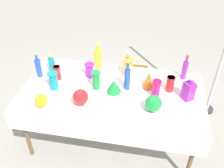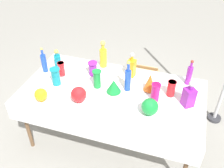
{
  "view_description": "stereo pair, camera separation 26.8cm",
  "coord_description": "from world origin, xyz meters",
  "px_view_note": "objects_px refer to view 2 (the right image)",
  "views": [
    {
      "loc": [
        0.39,
        -2.09,
        2.49
      ],
      "look_at": [
        0.0,
        0.0,
        0.86
      ],
      "focal_mm": 40.0,
      "sensor_mm": 36.0,
      "label": 1
    },
    {
      "loc": [
        0.65,
        -2.03,
        2.49
      ],
      "look_at": [
        0.0,
        0.0,
        0.86
      ],
      "focal_mm": 40.0,
      "sensor_mm": 36.0,
      "label": 2
    }
  ],
  "objects_px": {
    "square_decanter_1": "(57,59)",
    "square_decanter_2": "(189,96)",
    "tall_bottle_1": "(44,62)",
    "slender_vase_5": "(93,68)",
    "slender_vase_0": "(171,88)",
    "slender_vase_1": "(61,69)",
    "tall_bottle_0": "(103,56)",
    "round_bowl_2": "(150,107)",
    "square_decanter_0": "(132,67)",
    "round_bowl_0": "(79,94)",
    "slender_vase_2": "(97,79)",
    "slender_vase_4": "(156,92)",
    "slender_vase_3": "(56,76)",
    "fluted_vase_1": "(150,82)",
    "tall_bottle_3": "(189,75)",
    "fluted_vase_0": "(114,86)",
    "cardboard_box_behind_left": "(144,79)",
    "round_bowl_1": "(41,95)",
    "tall_bottle_2": "(128,79)"
  },
  "relations": [
    {
      "from": "slender_vase_0",
      "to": "slender_vase_4",
      "type": "distance_m",
      "value": 0.2
    },
    {
      "from": "tall_bottle_3",
      "to": "fluted_vase_0",
      "type": "xyz_separation_m",
      "value": [
        -0.76,
        -0.4,
        -0.04
      ]
    },
    {
      "from": "slender_vase_0",
      "to": "fluted_vase_0",
      "type": "relative_size",
      "value": 1.13
    },
    {
      "from": "square_decanter_1",
      "to": "slender_vase_1",
      "type": "bearing_deg",
      "value": -50.0
    },
    {
      "from": "tall_bottle_1",
      "to": "round_bowl_0",
      "type": "height_order",
      "value": "tall_bottle_1"
    },
    {
      "from": "tall_bottle_3",
      "to": "fluted_vase_0",
      "type": "bearing_deg",
      "value": -151.91
    },
    {
      "from": "slender_vase_1",
      "to": "tall_bottle_0",
      "type": "bearing_deg",
      "value": 39.53
    },
    {
      "from": "round_bowl_0",
      "to": "cardboard_box_behind_left",
      "type": "height_order",
      "value": "round_bowl_0"
    },
    {
      "from": "slender_vase_3",
      "to": "fluted_vase_1",
      "type": "relative_size",
      "value": 0.98
    },
    {
      "from": "tall_bottle_3",
      "to": "slender_vase_2",
      "type": "height_order",
      "value": "tall_bottle_3"
    },
    {
      "from": "tall_bottle_1",
      "to": "slender_vase_1",
      "type": "distance_m",
      "value": 0.23
    },
    {
      "from": "slender_vase_5",
      "to": "round_bowl_2",
      "type": "height_order",
      "value": "round_bowl_2"
    },
    {
      "from": "square_decanter_0",
      "to": "cardboard_box_behind_left",
      "type": "xyz_separation_m",
      "value": [
        0.04,
        0.82,
        -0.75
      ]
    },
    {
      "from": "tall_bottle_2",
      "to": "slender_vase_1",
      "type": "bearing_deg",
      "value": 177.89
    },
    {
      "from": "slender_vase_5",
      "to": "round_bowl_1",
      "type": "relative_size",
      "value": 1.17
    },
    {
      "from": "slender_vase_5",
      "to": "cardboard_box_behind_left",
      "type": "height_order",
      "value": "slender_vase_5"
    },
    {
      "from": "slender_vase_3",
      "to": "round_bowl_0",
      "type": "height_order",
      "value": "slender_vase_3"
    },
    {
      "from": "fluted_vase_1",
      "to": "slender_vase_3",
      "type": "bearing_deg",
      "value": -168.37
    },
    {
      "from": "fluted_vase_0",
      "to": "round_bowl_2",
      "type": "bearing_deg",
      "value": -26.41
    },
    {
      "from": "square_decanter_2",
      "to": "round_bowl_2",
      "type": "relative_size",
      "value": 1.71
    },
    {
      "from": "tall_bottle_2",
      "to": "square_decanter_0",
      "type": "bearing_deg",
      "value": 95.66
    },
    {
      "from": "slender_vase_1",
      "to": "cardboard_box_behind_left",
      "type": "distance_m",
      "value": 1.52
    },
    {
      "from": "tall_bottle_2",
      "to": "slender_vase_0",
      "type": "distance_m",
      "value": 0.47
    },
    {
      "from": "square_decanter_1",
      "to": "round_bowl_2",
      "type": "xyz_separation_m",
      "value": [
        1.25,
        -0.49,
        -0.01
      ]
    },
    {
      "from": "round_bowl_0",
      "to": "fluted_vase_0",
      "type": "bearing_deg",
      "value": 40.26
    },
    {
      "from": "square_decanter_0",
      "to": "round_bowl_0",
      "type": "distance_m",
      "value": 0.73
    },
    {
      "from": "slender_vase_4",
      "to": "round_bowl_1",
      "type": "xyz_separation_m",
      "value": [
        -1.13,
        -0.37,
        -0.03
      ]
    },
    {
      "from": "slender_vase_2",
      "to": "slender_vase_4",
      "type": "height_order",
      "value": "slender_vase_2"
    },
    {
      "from": "tall_bottle_1",
      "to": "slender_vase_5",
      "type": "xyz_separation_m",
      "value": [
        0.58,
        0.11,
        -0.03
      ]
    },
    {
      "from": "slender_vase_5",
      "to": "round_bowl_0",
      "type": "height_order",
      "value": "round_bowl_0"
    },
    {
      "from": "slender_vase_3",
      "to": "round_bowl_2",
      "type": "height_order",
      "value": "slender_vase_3"
    },
    {
      "from": "tall_bottle_0",
      "to": "slender_vase_4",
      "type": "relative_size",
      "value": 1.71
    },
    {
      "from": "slender_vase_0",
      "to": "slender_vase_1",
      "type": "bearing_deg",
      "value": -179.11
    },
    {
      "from": "round_bowl_1",
      "to": "square_decanter_1",
      "type": "bearing_deg",
      "value": 102.37
    },
    {
      "from": "square_decanter_0",
      "to": "round_bowl_1",
      "type": "height_order",
      "value": "square_decanter_0"
    },
    {
      "from": "round_bowl_0",
      "to": "square_decanter_0",
      "type": "bearing_deg",
      "value": 56.56
    },
    {
      "from": "tall_bottle_1",
      "to": "square_decanter_0",
      "type": "xyz_separation_m",
      "value": [
        1.02,
        0.23,
        -0.0
      ]
    },
    {
      "from": "slender_vase_3",
      "to": "slender_vase_4",
      "type": "bearing_deg",
      "value": 3.51
    },
    {
      "from": "tall_bottle_0",
      "to": "slender_vase_1",
      "type": "distance_m",
      "value": 0.53
    },
    {
      "from": "fluted_vase_1",
      "to": "cardboard_box_behind_left",
      "type": "relative_size",
      "value": 0.52
    },
    {
      "from": "tall_bottle_3",
      "to": "square_decanter_2",
      "type": "height_order",
      "value": "tall_bottle_3"
    },
    {
      "from": "slender_vase_1",
      "to": "square_decanter_0",
      "type": "bearing_deg",
      "value": 16.92
    },
    {
      "from": "tall_bottle_3",
      "to": "fluted_vase_1",
      "type": "bearing_deg",
      "value": -147.44
    },
    {
      "from": "slender_vase_4",
      "to": "fluted_vase_0",
      "type": "relative_size",
      "value": 1.31
    },
    {
      "from": "tall_bottle_1",
      "to": "tall_bottle_3",
      "type": "distance_m",
      "value": 1.69
    },
    {
      "from": "slender_vase_1",
      "to": "cardboard_box_behind_left",
      "type": "bearing_deg",
      "value": 51.83
    },
    {
      "from": "square_decanter_1",
      "to": "square_decanter_2",
      "type": "height_order",
      "value": "square_decanter_2"
    },
    {
      "from": "tall_bottle_3",
      "to": "round_bowl_2",
      "type": "distance_m",
      "value": 0.7
    },
    {
      "from": "slender_vase_4",
      "to": "cardboard_box_behind_left",
      "type": "distance_m",
      "value": 1.41
    },
    {
      "from": "round_bowl_1",
      "to": "slender_vase_5",
      "type": "bearing_deg",
      "value": 60.43
    }
  ]
}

